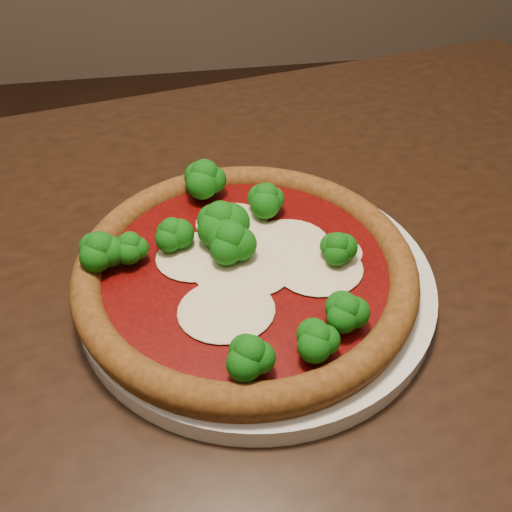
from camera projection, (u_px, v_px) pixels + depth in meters
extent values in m
plane|color=black|center=(202.00, 499.00, 1.13)|extent=(4.00, 4.00, 0.00)
cube|color=black|center=(207.00, 324.00, 0.51)|extent=(1.42, 1.08, 0.04)
cylinder|color=black|center=(439.00, 241.00, 1.18)|extent=(0.06, 0.06, 0.71)
cylinder|color=silver|center=(256.00, 282.00, 0.51)|extent=(0.31, 0.31, 0.02)
cylinder|color=brown|center=(246.00, 273.00, 0.50)|extent=(0.29, 0.29, 0.01)
torus|color=brown|center=(245.00, 267.00, 0.49)|extent=(0.30, 0.30, 0.03)
cylinder|color=#600504|center=(245.00, 267.00, 0.49)|extent=(0.25, 0.25, 0.00)
ellipsoid|color=beige|center=(287.00, 243.00, 0.51)|extent=(0.08, 0.07, 0.01)
ellipsoid|color=beige|center=(244.00, 265.00, 0.49)|extent=(0.09, 0.08, 0.01)
ellipsoid|color=beige|center=(197.00, 256.00, 0.50)|extent=(0.07, 0.07, 0.01)
ellipsoid|color=beige|center=(226.00, 310.00, 0.45)|extent=(0.08, 0.07, 0.01)
ellipsoid|color=beige|center=(232.00, 223.00, 0.53)|extent=(0.07, 0.06, 0.01)
ellipsoid|color=beige|center=(334.00, 252.00, 0.50)|extent=(0.05, 0.05, 0.00)
ellipsoid|color=beige|center=(319.00, 268.00, 0.49)|extent=(0.08, 0.07, 0.01)
ellipsoid|color=#137A13|center=(347.00, 310.00, 0.43)|extent=(0.04, 0.04, 0.03)
ellipsoid|color=#137A13|center=(130.00, 245.00, 0.48)|extent=(0.03, 0.03, 0.03)
ellipsoid|color=#137A13|center=(100.00, 248.00, 0.48)|extent=(0.04, 0.04, 0.04)
ellipsoid|color=#137A13|center=(250.00, 353.00, 0.39)|extent=(0.04, 0.04, 0.03)
ellipsoid|color=#137A13|center=(266.00, 197.00, 0.53)|extent=(0.04, 0.04, 0.03)
ellipsoid|color=#137A13|center=(205.00, 176.00, 0.55)|extent=(0.05, 0.05, 0.04)
ellipsoid|color=#137A13|center=(338.00, 246.00, 0.48)|extent=(0.04, 0.04, 0.03)
ellipsoid|color=#137A13|center=(221.00, 220.00, 0.50)|extent=(0.05, 0.05, 0.04)
ellipsoid|color=#137A13|center=(317.00, 338.00, 0.41)|extent=(0.04, 0.04, 0.03)
ellipsoid|color=#137A13|center=(172.00, 232.00, 0.50)|extent=(0.04, 0.04, 0.03)
ellipsoid|color=#137A13|center=(231.00, 239.00, 0.48)|extent=(0.05, 0.05, 0.04)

